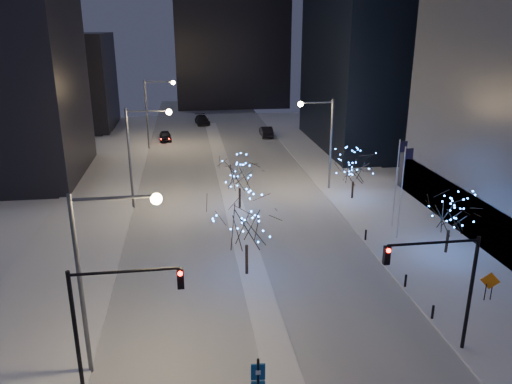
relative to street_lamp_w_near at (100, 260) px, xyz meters
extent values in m
plane|color=white|center=(8.94, -2.00, -6.50)|extent=(160.00, 160.00, 0.00)
cube|color=#B6BBC6|center=(8.94, 33.00, -6.49)|extent=(20.00, 130.00, 0.02)
cube|color=silver|center=(8.94, 28.00, -6.42)|extent=(2.00, 80.00, 0.15)
cube|color=silver|center=(23.94, 18.00, -6.42)|extent=(10.00, 90.00, 0.15)
cube|color=silver|center=(-5.06, 18.00, -6.42)|extent=(8.00, 90.00, 0.15)
cube|color=black|center=(-17.06, 68.00, 1.50)|extent=(18.00, 16.00, 16.00)
cube|color=black|center=(14.94, 90.00, 14.50)|extent=(24.00, 14.00, 42.00)
cylinder|color=#595E66|center=(-1.06, 0.00, -1.50)|extent=(0.24, 0.24, 10.00)
cylinder|color=#595E66|center=(0.94, 0.00, 3.20)|extent=(4.00, 0.16, 0.16)
sphere|color=#F6C97B|center=(2.94, 0.00, 3.05)|extent=(0.56, 0.56, 0.56)
cylinder|color=#595E66|center=(-1.06, 25.00, -1.50)|extent=(0.24, 0.24, 10.00)
cylinder|color=#595E66|center=(0.94, 25.00, 3.20)|extent=(4.00, 0.16, 0.16)
sphere|color=#F6C97B|center=(2.94, 25.00, 3.05)|extent=(0.56, 0.56, 0.56)
cylinder|color=#595E66|center=(-1.06, 50.00, -1.50)|extent=(0.24, 0.24, 10.00)
cylinder|color=#595E66|center=(0.94, 50.00, 3.20)|extent=(4.00, 0.16, 0.16)
sphere|color=#F6C97B|center=(2.94, 50.00, 3.05)|extent=(0.56, 0.56, 0.56)
cylinder|color=#595E66|center=(19.94, 28.00, -1.50)|extent=(0.24, 0.24, 10.00)
cylinder|color=#595E66|center=(18.19, 28.00, 3.20)|extent=(3.50, 0.16, 0.16)
sphere|color=#F6C97B|center=(16.44, 28.00, 3.05)|extent=(0.56, 0.56, 0.56)
cylinder|color=black|center=(-1.06, -2.00, -3.00)|extent=(0.20, 0.20, 7.00)
cylinder|color=black|center=(1.44, -2.00, 0.30)|extent=(5.00, 0.14, 0.14)
cube|color=black|center=(3.94, -2.00, -0.25)|extent=(0.32, 0.28, 1.00)
sphere|color=#FF0C05|center=(3.94, -2.18, 0.10)|extent=(0.22, 0.22, 0.22)
cylinder|color=black|center=(19.44, -1.00, -3.00)|extent=(0.20, 0.20, 7.00)
cylinder|color=black|center=(16.94, -1.00, 0.30)|extent=(5.00, 0.14, 0.14)
cube|color=black|center=(14.44, -1.00, -0.25)|extent=(0.32, 0.28, 1.00)
sphere|color=#FF0C05|center=(14.44, -1.18, 0.10)|extent=(0.22, 0.22, 0.22)
cylinder|color=silver|center=(21.94, 14.00, -2.35)|extent=(0.10, 0.10, 8.00)
cube|color=black|center=(22.29, 14.00, 1.05)|extent=(0.70, 0.03, 0.90)
cylinder|color=silver|center=(22.54, 16.50, -2.35)|extent=(0.10, 0.10, 8.00)
cube|color=black|center=(22.89, 16.50, 1.05)|extent=(0.70, 0.03, 0.90)
cylinder|color=black|center=(19.14, 2.00, -5.90)|extent=(0.16, 0.16, 0.90)
cylinder|color=black|center=(19.14, 6.00, -5.90)|extent=(0.16, 0.16, 0.90)
cylinder|color=black|center=(19.14, 10.00, -5.90)|extent=(0.16, 0.16, 0.90)
cylinder|color=black|center=(19.14, 14.00, -5.90)|extent=(0.16, 0.16, 0.90)
imported|color=black|center=(1.18, 55.27, -5.75)|extent=(2.12, 4.51, 1.49)
imported|color=black|center=(17.39, 56.06, -5.68)|extent=(1.79, 5.02, 1.65)
imported|color=black|center=(7.44, 67.74, -5.69)|extent=(2.82, 5.76, 1.61)
cylinder|color=black|center=(8.44, 9.45, -5.22)|extent=(0.22, 0.22, 2.26)
cylinder|color=black|center=(9.44, 23.26, -5.33)|extent=(0.22, 0.22, 2.04)
cylinder|color=black|center=(24.70, 10.79, -5.41)|extent=(0.22, 0.22, 1.89)
cylinder|color=black|center=(21.45, 24.48, -5.46)|extent=(0.22, 0.22, 1.78)
cube|color=#0C478C|center=(7.19, -4.89, -3.58)|extent=(0.64, 0.12, 0.82)
cylinder|color=black|center=(23.58, 3.56, -5.75)|extent=(0.07, 0.07, 1.20)
cylinder|color=black|center=(24.01, 3.56, -5.75)|extent=(0.07, 0.07, 1.20)
cube|color=orange|center=(23.80, 3.56, -4.93)|extent=(1.15, 0.54, 1.23)
camera|label=1|loc=(4.53, -23.04, 11.07)|focal=35.00mm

